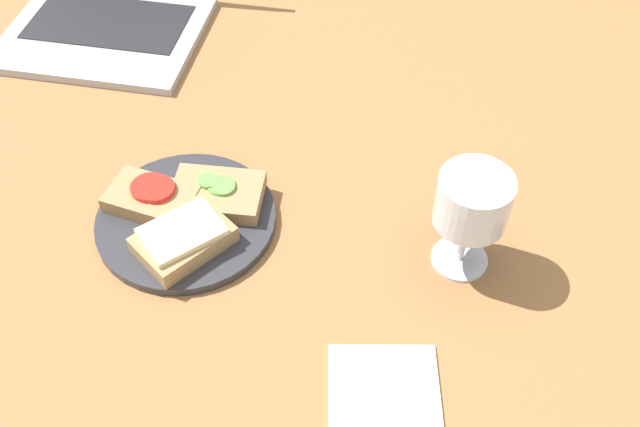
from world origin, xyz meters
TOP-DOWN VIEW (x-y plane):
  - wooden_table at (0.00, 0.00)cm, footprint 140.00×140.00cm
  - plate at (-11.32, -4.81)cm, footprint 21.85×21.85cm
  - sandwich_with_cheese at (-9.98, -9.20)cm, footprint 12.22×12.86cm
  - sandwich_with_cucumber at (-8.18, -1.43)cm, footprint 11.49×8.28cm
  - sandwich_with_tomato at (-15.75, -3.70)cm, footprint 11.49×8.16cm
  - wine_glass at (21.77, -4.40)cm, footprint 8.11×8.11cm
  - napkin at (15.62, -24.80)cm, footprint 13.66×16.35cm

SIDE VIEW (x-z plane):
  - wooden_table at x=0.00cm, z-range 0.00..3.00cm
  - napkin at x=15.62cm, z-range 3.00..3.40cm
  - plate at x=-11.32cm, z-range 3.00..4.22cm
  - sandwich_with_cucumber at x=-8.18cm, z-range 4.05..6.57cm
  - sandwich_with_tomato at x=-15.75cm, z-range 4.10..6.96cm
  - sandwich_with_cheese at x=-9.98cm, z-range 4.14..7.12cm
  - wine_glass at x=21.77cm, z-range 5.91..19.31cm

